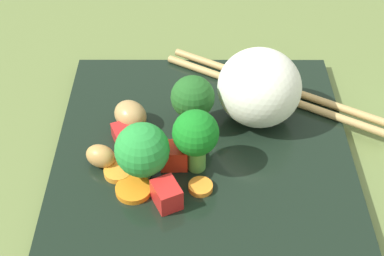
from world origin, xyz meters
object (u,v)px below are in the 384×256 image
at_px(square_plate, 203,149).
at_px(chopstick_pair, 273,90).
at_px(rice_mound, 259,87).
at_px(carrot_slice_4, 201,187).
at_px(broccoli_floret_0, 142,150).

bearing_deg(square_plate, chopstick_pair, 44.07).
xyz_separation_m(square_plate, chopstick_pair, (0.08, 0.08, 0.01)).
height_order(rice_mound, carrot_slice_4, rice_mound).
bearing_deg(rice_mound, square_plate, -146.44).
bearing_deg(rice_mound, chopstick_pair, 59.85).
distance_m(rice_mound, carrot_slice_4, 0.12).
bearing_deg(chopstick_pair, rice_mound, 92.77).
relative_size(square_plate, chopstick_pair, 1.25).
xyz_separation_m(square_plate, carrot_slice_4, (-0.01, -0.06, 0.01)).
relative_size(square_plate, carrot_slice_4, 12.87).
distance_m(broccoli_floret_0, carrot_slice_4, 0.06).
height_order(square_plate, rice_mound, rice_mound).
distance_m(rice_mound, chopstick_pair, 0.06).
xyz_separation_m(rice_mound, broccoli_floret_0, (-0.11, -0.08, -0.00)).
relative_size(rice_mound, carrot_slice_4, 3.78).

